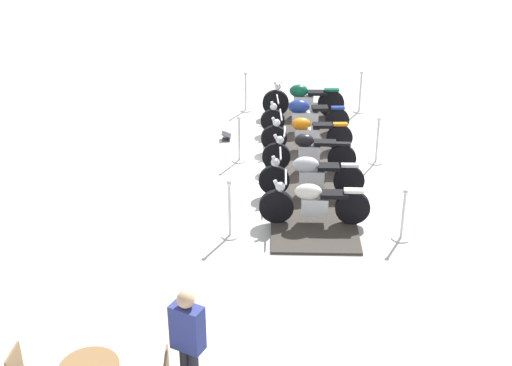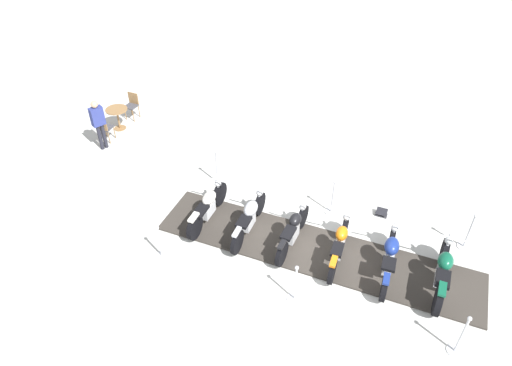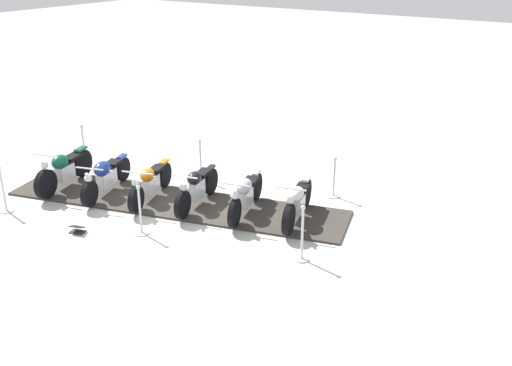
% 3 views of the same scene
% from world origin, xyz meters
% --- Properties ---
extents(ground_plane, '(80.00, 80.00, 0.00)m').
position_xyz_m(ground_plane, '(0.00, 0.00, 0.00)').
color(ground_plane, silver).
extents(display_platform, '(8.26, 3.64, 0.05)m').
position_xyz_m(display_platform, '(0.00, 0.00, 0.02)').
color(display_platform, '#38332D').
rests_on(display_platform, ground_plane).
extents(motorcycle_forest, '(0.81, 2.16, 1.03)m').
position_xyz_m(motorcycle_forest, '(-2.85, -0.78, 0.52)').
color(motorcycle_forest, black).
rests_on(motorcycle_forest, display_platform).
extents(motorcycle_navy, '(0.95, 2.17, 0.89)m').
position_xyz_m(motorcycle_navy, '(-1.70, -0.50, 0.50)').
color(motorcycle_navy, black).
rests_on(motorcycle_navy, display_platform).
extents(motorcycle_copper, '(0.93, 2.11, 0.91)m').
position_xyz_m(motorcycle_copper, '(-0.56, -0.18, 0.47)').
color(motorcycle_copper, black).
rests_on(motorcycle_copper, display_platform).
extents(motorcycle_black, '(0.69, 2.05, 0.93)m').
position_xyz_m(motorcycle_black, '(0.58, 0.12, 0.50)').
color(motorcycle_black, black).
rests_on(motorcycle_black, display_platform).
extents(motorcycle_chrome, '(0.81, 2.12, 0.94)m').
position_xyz_m(motorcycle_chrome, '(1.73, 0.41, 0.52)').
color(motorcycle_chrome, black).
rests_on(motorcycle_chrome, display_platform).
extents(motorcycle_cream, '(0.76, 2.06, 0.97)m').
position_xyz_m(motorcycle_cream, '(2.87, 0.73, 0.49)').
color(motorcycle_cream, black).
rests_on(motorcycle_cream, display_platform).
extents(stanchion_right_front, '(0.33, 0.33, 1.11)m').
position_xyz_m(stanchion_right_front, '(-2.94, -2.40, 0.36)').
color(stanchion_right_front, silver).
rests_on(stanchion_right_front, ground_plane).
extents(stanchion_right_rear, '(0.32, 0.32, 1.15)m').
position_xyz_m(stanchion_right_rear, '(3.74, -0.65, 0.38)').
color(stanchion_right_rear, silver).
rests_on(stanchion_right_rear, ground_plane).
extents(stanchion_left_rear, '(0.34, 0.34, 1.01)m').
position_xyz_m(stanchion_left_rear, '(2.94, 2.40, 0.31)').
color(stanchion_left_rear, silver).
rests_on(stanchion_left_rear, ground_plane).
extents(stanchion_left_front, '(0.33, 0.33, 1.15)m').
position_xyz_m(stanchion_left_front, '(-3.74, 0.65, 0.38)').
color(stanchion_left_front, silver).
rests_on(stanchion_left_front, ground_plane).
extents(stanchion_right_mid, '(0.34, 0.34, 1.09)m').
position_xyz_m(stanchion_right_mid, '(0.40, -1.52, 0.34)').
color(stanchion_right_mid, silver).
rests_on(stanchion_right_mid, ground_plane).
extents(stanchion_left_mid, '(0.35, 0.35, 1.10)m').
position_xyz_m(stanchion_left_mid, '(-0.40, 1.52, 0.33)').
color(stanchion_left_mid, silver).
rests_on(stanchion_left_mid, ground_plane).
extents(info_placard, '(0.36, 0.29, 0.18)m').
position_xyz_m(info_placard, '(-0.76, -2.23, 0.06)').
color(info_placard, '#333338').
rests_on(info_placard, ground_plane).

